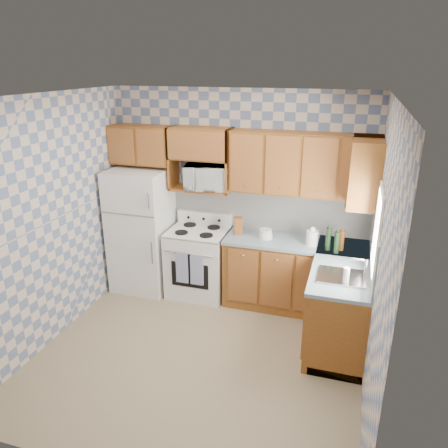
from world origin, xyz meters
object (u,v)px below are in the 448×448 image
at_px(refrigerator, 142,230).
at_px(stove_body, 199,263).
at_px(microwave, 207,177).
at_px(electric_kettle, 312,238).

relative_size(refrigerator, stove_body, 1.87).
xyz_separation_m(refrigerator, microwave, (0.89, 0.18, 0.77)).
bearing_deg(microwave, refrigerator, -179.87).
bearing_deg(refrigerator, electric_kettle, -0.77).
xyz_separation_m(refrigerator, electric_kettle, (2.28, -0.03, 0.17)).
relative_size(refrigerator, microwave, 2.96).
distance_m(stove_body, microwave, 1.17).
bearing_deg(electric_kettle, refrigerator, 179.23).
height_order(microwave, electric_kettle, microwave).
relative_size(microwave, electric_kettle, 3.16).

